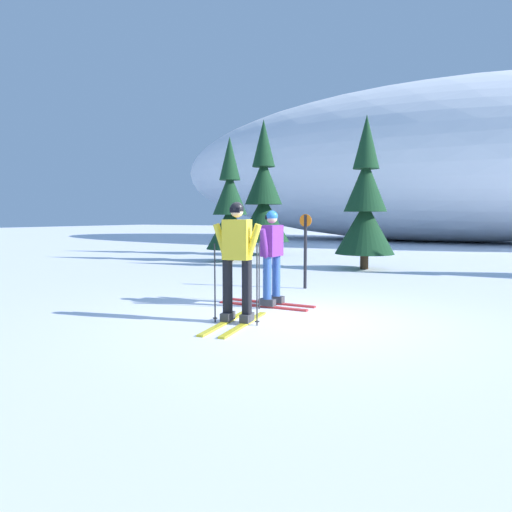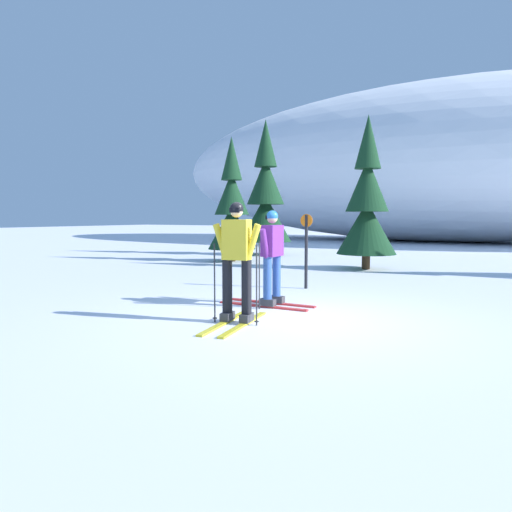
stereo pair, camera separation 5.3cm
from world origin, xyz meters
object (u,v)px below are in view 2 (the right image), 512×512
(trail_marker_post, at_px, (306,247))
(skier_purple_jacket, at_px, (272,256))
(pine_tree_center_left, at_px, (232,210))
(pine_tree_center, at_px, (367,205))
(skier_yellow_jacket, at_px, (237,260))
(pine_tree_far_left, at_px, (266,199))

(trail_marker_post, bearing_deg, skier_purple_jacket, -81.51)
(pine_tree_center_left, relative_size, pine_tree_center, 0.95)
(skier_yellow_jacket, relative_size, pine_tree_far_left, 0.33)
(skier_yellow_jacket, distance_m, pine_tree_center_left, 9.80)
(pine_tree_center, bearing_deg, skier_purple_jacket, -86.77)
(pine_tree_far_left, xyz_separation_m, pine_tree_center_left, (0.37, -3.07, -0.48))
(skier_yellow_jacket, bearing_deg, trail_marker_post, 98.32)
(pine_tree_center, height_order, trail_marker_post, pine_tree_center)
(skier_purple_jacket, relative_size, pine_tree_center_left, 0.40)
(pine_tree_far_left, distance_m, trail_marker_post, 9.31)
(skier_yellow_jacket, relative_size, pine_tree_center, 0.39)
(skier_yellow_jacket, xyz_separation_m, trail_marker_post, (-0.53, 3.64, -0.02))
(pine_tree_center_left, bearing_deg, pine_tree_center, -0.42)
(trail_marker_post, bearing_deg, pine_tree_center, 90.61)
(trail_marker_post, bearing_deg, pine_tree_far_left, 125.02)
(skier_purple_jacket, height_order, pine_tree_center, pine_tree_center)
(pine_tree_far_left, bearing_deg, trail_marker_post, -54.98)
(skier_purple_jacket, relative_size, pine_tree_far_left, 0.31)
(skier_purple_jacket, bearing_deg, pine_tree_far_left, 119.99)
(skier_purple_jacket, height_order, trail_marker_post, skier_purple_jacket)
(pine_tree_far_left, bearing_deg, skier_purple_jacket, -60.01)
(skier_yellow_jacket, xyz_separation_m, pine_tree_center, (-0.58, 8.07, 0.98))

